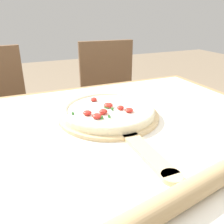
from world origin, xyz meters
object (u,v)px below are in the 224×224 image
Objects in this scene: pizza_peel at (111,118)px; rolling_pin at (188,192)px; chair_right at (110,97)px; pizza at (108,110)px.

rolling_pin is at bearing -91.76° from pizza_peel.
chair_right is at bearing 73.92° from rolling_pin.
pizza is 0.66× the size of rolling_pin.
pizza is 0.35× the size of chair_right.
pizza_peel is 1.16× the size of rolling_pin.
pizza_peel is at bearing -89.05° from pizza.
pizza is 0.42m from rolling_pin.
pizza is 0.87m from chair_right.
pizza_peel is at bearing -107.48° from chair_right.
chair_right is (0.33, 0.79, -0.24)m from pizza_peel.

